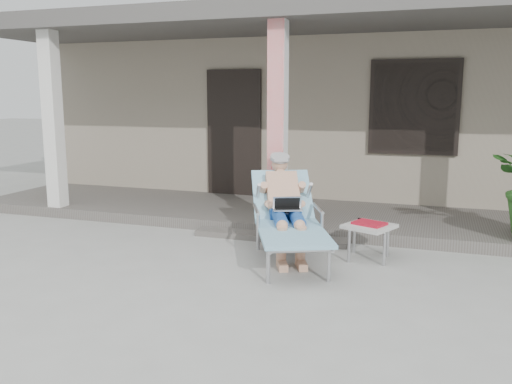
% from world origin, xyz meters
% --- Properties ---
extents(ground, '(60.00, 60.00, 0.00)m').
position_xyz_m(ground, '(0.00, 0.00, 0.00)').
color(ground, '#9E9E99').
rests_on(ground, ground).
extents(house, '(10.40, 5.40, 3.30)m').
position_xyz_m(house, '(0.00, 6.50, 1.67)').
color(house, gray).
rests_on(house, ground).
extents(porch_deck, '(10.00, 2.00, 0.15)m').
position_xyz_m(porch_deck, '(0.00, 3.00, 0.07)').
color(porch_deck, '#605B56').
rests_on(porch_deck, ground).
extents(porch_overhang, '(10.00, 2.30, 2.85)m').
position_xyz_m(porch_overhang, '(0.00, 2.95, 2.79)').
color(porch_overhang, silver).
rests_on(porch_overhang, porch_deck).
extents(porch_step, '(2.00, 0.30, 0.07)m').
position_xyz_m(porch_step, '(0.00, 1.85, 0.04)').
color(porch_step, '#605B56').
rests_on(porch_step, ground).
extents(lounger, '(1.35, 1.93, 1.22)m').
position_xyz_m(lounger, '(0.38, 1.23, 0.75)').
color(lounger, '#B7B7BC').
rests_on(lounger, ground).
extents(side_table, '(0.63, 0.63, 0.43)m').
position_xyz_m(side_table, '(1.30, 1.41, 0.36)').
color(side_table, '#B8B8B3').
rests_on(side_table, ground).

